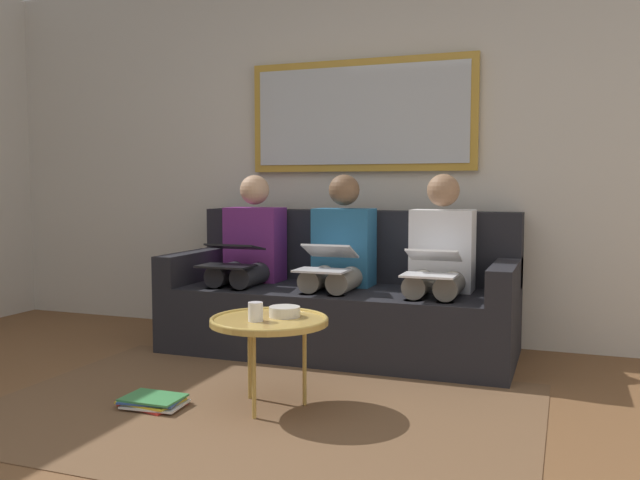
% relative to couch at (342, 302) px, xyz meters
% --- Properties ---
extents(wall_rear, '(6.00, 0.12, 2.60)m').
position_rel_couch_xyz_m(wall_rear, '(0.00, -0.48, 0.99)').
color(wall_rear, beige).
rests_on(wall_rear, ground_plane).
extents(area_rug, '(2.60, 1.80, 0.01)m').
position_rel_couch_xyz_m(area_rug, '(0.00, 1.27, -0.31)').
color(area_rug, brown).
rests_on(area_rug, ground_plane).
extents(couch, '(2.20, 0.90, 0.90)m').
position_rel_couch_xyz_m(couch, '(0.00, 0.00, 0.00)').
color(couch, black).
rests_on(couch, ground_plane).
extents(framed_mirror, '(1.60, 0.05, 0.77)m').
position_rel_couch_xyz_m(framed_mirror, '(0.00, -0.39, 1.24)').
color(framed_mirror, '#B7892D').
extents(coffee_table, '(0.57, 0.57, 0.44)m').
position_rel_couch_xyz_m(coffee_table, '(-0.04, 1.22, 0.11)').
color(coffee_table, tan).
rests_on(coffee_table, ground_plane).
extents(cup, '(0.07, 0.07, 0.09)m').
position_rel_couch_xyz_m(cup, '(-0.00, 1.29, 0.17)').
color(cup, silver).
rests_on(cup, coffee_table).
extents(bowl, '(0.15, 0.15, 0.05)m').
position_rel_couch_xyz_m(bowl, '(-0.08, 1.14, 0.15)').
color(bowl, beige).
rests_on(bowl, coffee_table).
extents(person_left, '(0.38, 0.58, 1.14)m').
position_rel_couch_xyz_m(person_left, '(-0.64, 0.07, 0.30)').
color(person_left, silver).
rests_on(person_left, couch).
extents(laptop_white, '(0.30, 0.34, 0.15)m').
position_rel_couch_xyz_m(laptop_white, '(-0.64, 0.31, 0.31)').
color(laptop_white, white).
extents(person_middle, '(0.38, 0.58, 1.14)m').
position_rel_couch_xyz_m(person_middle, '(0.00, 0.07, 0.30)').
color(person_middle, '#235B84').
rests_on(person_middle, couch).
extents(laptop_silver, '(0.31, 0.35, 0.16)m').
position_rel_couch_xyz_m(laptop_silver, '(0.00, 0.30, 0.31)').
color(laptop_silver, silver).
extents(person_right, '(0.38, 0.58, 1.14)m').
position_rel_couch_xyz_m(person_right, '(0.64, 0.07, 0.30)').
color(person_right, '#66236B').
rests_on(person_right, couch).
extents(laptop_black, '(0.34, 0.34, 0.14)m').
position_rel_couch_xyz_m(laptop_black, '(0.64, 0.32, 0.32)').
color(laptop_black, black).
extents(magazine_stack, '(0.34, 0.26, 0.05)m').
position_rel_couch_xyz_m(magazine_stack, '(0.50, 1.41, -0.28)').
color(magazine_stack, red).
rests_on(magazine_stack, ground_plane).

